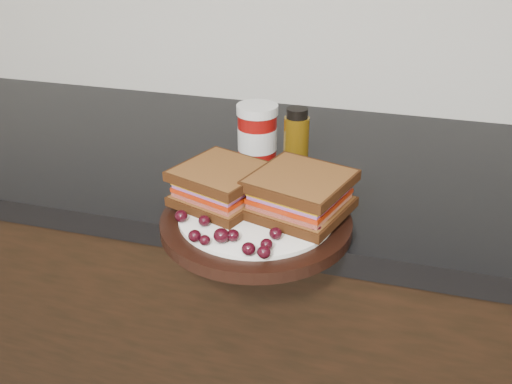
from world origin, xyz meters
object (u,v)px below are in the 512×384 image
Objects in this scene: sandwich_left at (222,185)px; condiment_jar at (257,134)px; plate at (256,223)px; oil_bottle at (296,142)px.

sandwich_left is 0.21m from condiment_jar.
condiment_jar is (-0.00, 0.21, 0.00)m from sandwich_left.
sandwich_left is at bearing 158.61° from plate.
plate is 2.32× the size of oil_bottle.
oil_bottle is (0.07, 0.18, 0.01)m from sandwich_left.
oil_bottle reaches higher than sandwich_left.
sandwich_left is (-0.06, 0.02, 0.04)m from plate.
condiment_jar is 0.90× the size of oil_bottle.
sandwich_left is 1.12× the size of condiment_jar.
condiment_jar is at bearing 110.78° from sandwich_left.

